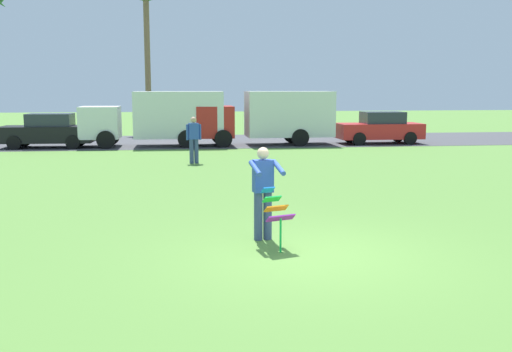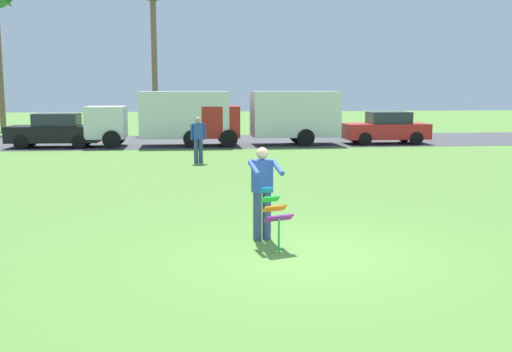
{
  "view_description": "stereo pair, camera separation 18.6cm",
  "coord_description": "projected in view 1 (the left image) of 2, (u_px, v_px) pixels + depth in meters",
  "views": [
    {
      "loc": [
        -2.16,
        -9.49,
        2.81
      ],
      "look_at": [
        -0.66,
        2.09,
        1.05
      ],
      "focal_mm": 41.32,
      "sensor_mm": 36.0,
      "label": 1
    },
    {
      "loc": [
        -1.98,
        -9.51,
        2.81
      ],
      "look_at": [
        -0.66,
        2.09,
        1.05
      ],
      "focal_mm": 41.32,
      "sensor_mm": 36.0,
      "label": 2
    }
  ],
  "objects": [
    {
      "name": "ground_plane",
      "position": [
        310.0,
        254.0,
        10.0
      ],
      "size": [
        120.0,
        120.0,
        0.0
      ],
      "primitive_type": "plane",
      "color": "#568438"
    },
    {
      "name": "road_strip",
      "position": [
        221.0,
        141.0,
        31.1
      ],
      "size": [
        120.0,
        8.0,
        0.01
      ],
      "primitive_type": "cube",
      "color": "#424247",
      "rests_on": "ground"
    },
    {
      "name": "person_kite_flyer",
      "position": [
        263.0,
        190.0,
        10.82
      ],
      "size": [
        0.61,
        0.71,
        1.73
      ],
      "color": "#384772",
      "rests_on": "ground"
    },
    {
      "name": "kite_held",
      "position": [
        276.0,
        210.0,
        10.17
      ],
      "size": [
        0.55,
        0.71,
        1.07
      ],
      "color": "blue",
      "rests_on": "ground"
    },
    {
      "name": "parked_car_black",
      "position": [
        48.0,
        131.0,
        27.58
      ],
      "size": [
        4.25,
        1.94,
        1.6
      ],
      "color": "black",
      "rests_on": "ground"
    },
    {
      "name": "parked_truck_white_box",
      "position": [
        161.0,
        117.0,
        28.16
      ],
      "size": [
        6.71,
        2.16,
        2.62
      ],
      "color": "silver",
      "rests_on": "ground"
    },
    {
      "name": "parked_truck_red_cab",
      "position": [
        272.0,
        116.0,
        28.84
      ],
      "size": [
        6.75,
        2.23,
        2.62
      ],
      "color": "#B2231E",
      "rests_on": "ground"
    },
    {
      "name": "parked_car_red",
      "position": [
        380.0,
        128.0,
        29.63
      ],
      "size": [
        4.22,
        1.87,
        1.6
      ],
      "color": "red",
      "rests_on": "ground"
    },
    {
      "name": "person_walker_near",
      "position": [
        194.0,
        138.0,
        21.89
      ],
      "size": [
        0.56,
        0.28,
        1.73
      ],
      "color": "#384772",
      "rests_on": "ground"
    }
  ]
}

